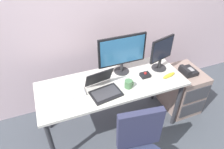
% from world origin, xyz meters
% --- Properties ---
extents(ground_plane, '(8.00, 8.00, 0.00)m').
position_xyz_m(ground_plane, '(0.00, 0.00, 0.00)').
color(ground_plane, '#444A52').
extents(back_wall, '(6.00, 0.10, 2.80)m').
position_xyz_m(back_wall, '(0.00, 0.68, 1.40)').
color(back_wall, beige).
rests_on(back_wall, ground).
extents(desk, '(1.67, 0.65, 0.73)m').
position_xyz_m(desk, '(0.00, 0.00, 0.65)').
color(desk, silver).
rests_on(desk, ground).
extents(file_cabinet, '(0.42, 0.53, 0.62)m').
position_xyz_m(file_cabinet, '(1.05, -0.02, 0.31)').
color(file_cabinet, gray).
rests_on(file_cabinet, ground).
extents(desk_phone, '(0.17, 0.20, 0.09)m').
position_xyz_m(desk_phone, '(1.04, -0.04, 0.65)').
color(desk_phone, black).
rests_on(desk_phone, file_cabinet).
extents(monitor_main, '(0.57, 0.18, 0.47)m').
position_xyz_m(monitor_main, '(0.19, 0.16, 1.01)').
color(monitor_main, '#262628').
rests_on(monitor_main, desk).
extents(monitor_side, '(0.33, 0.18, 0.42)m').
position_xyz_m(monitor_side, '(0.65, 0.06, 0.97)').
color(monitor_side, '#262628').
rests_on(monitor_side, desk).
extents(keyboard, '(0.41, 0.14, 0.03)m').
position_xyz_m(keyboard, '(-0.53, -0.03, 0.75)').
color(keyboard, silver).
rests_on(keyboard, desk).
extents(laptop, '(0.35, 0.36, 0.22)m').
position_xyz_m(laptop, '(-0.14, -0.10, 0.79)').
color(laptop, black).
rests_on(laptop, desk).
extents(trackball_mouse, '(0.11, 0.09, 0.07)m').
position_xyz_m(trackball_mouse, '(0.41, -0.03, 0.76)').
color(trackball_mouse, black).
rests_on(trackball_mouse, desk).
extents(coffee_mug, '(0.10, 0.09, 0.09)m').
position_xyz_m(coffee_mug, '(0.14, -0.13, 0.78)').
color(coffee_mug, '#4A794A').
rests_on(coffee_mug, desk).
extents(banana, '(0.19, 0.08, 0.04)m').
position_xyz_m(banana, '(0.66, -0.13, 0.75)').
color(banana, yellow).
rests_on(banana, desk).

